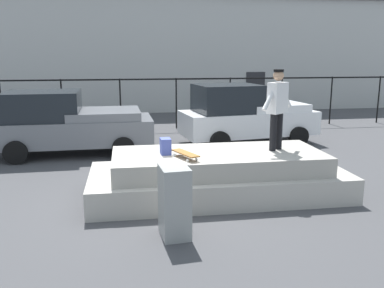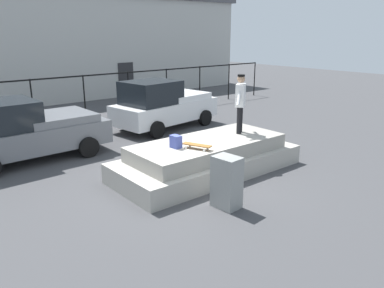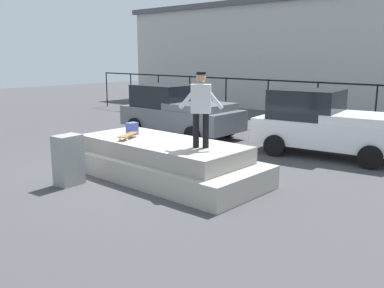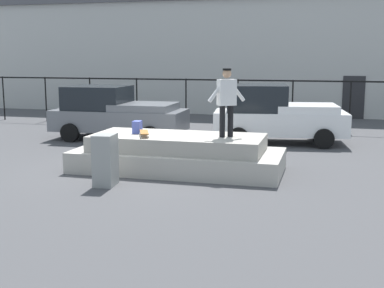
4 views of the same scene
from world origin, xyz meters
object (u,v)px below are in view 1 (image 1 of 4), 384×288
Objects in this scene: skateboard at (185,153)px; utility_box at (174,202)px; car_grey_pickup_near at (68,123)px; car_white_pickup_mid at (244,115)px; skateboarder at (277,104)px; backpack at (165,146)px.

utility_box reaches higher than skateboard.
car_grey_pickup_near is 5.57m from car_white_pickup_mid.
car_white_pickup_mid is at bearing 6.11° from car_grey_pickup_near.
skateboarder reaches higher than car_grey_pickup_near.
skateboarder is 0.37× the size of car_white_pickup_mid.
car_grey_pickup_near is 6.68m from utility_box.
car_white_pickup_mid is 3.90× the size of utility_box.
skateboard is 0.55m from backpack.
skateboarder is 1.44× the size of utility_box.
skateboard is 1.59m from utility_box.
skateboarder is at bearing -98.38° from car_white_pickup_mid.
car_white_pickup_mid is 7.49m from utility_box.
skateboarder is at bearing -41.65° from car_grey_pickup_near.
skateboarder is 3.34m from utility_box.
skateboarder reaches higher than utility_box.
skateboarder is 0.36× the size of car_grey_pickup_near.
car_grey_pickup_near is 1.02× the size of car_white_pickup_mid.
backpack is at bearing -121.99° from car_white_pickup_mid.
skateboarder is 5.17× the size of backpack.
utility_box is (-0.05, -1.90, -0.50)m from backpack.
car_grey_pickup_near is (-2.48, 4.31, -0.15)m from backpack.
utility_box is (2.43, -6.21, -0.34)m from car_grey_pickup_near.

